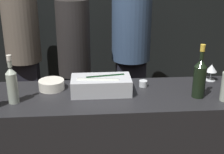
{
  "coord_description": "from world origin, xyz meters",
  "views": [
    {
      "loc": [
        -0.16,
        -1.73,
        1.89
      ],
      "look_at": [
        0.0,
        0.33,
        1.11
      ],
      "focal_mm": 50.0,
      "sensor_mm": 36.0,
      "label": 1
    }
  ],
  "objects_px": {
    "champagne_bottle": "(200,77)",
    "person_in_hoodie": "(131,44)",
    "bowl_white": "(52,84)",
    "wine_glass": "(211,69)",
    "ice_bin_with_bottles": "(101,85)",
    "person_grey_polo": "(23,46)",
    "candle_votive": "(143,84)",
    "person_blond_tee": "(74,56)",
    "white_wine_bottle": "(12,83)"
  },
  "relations": [
    {
      "from": "candle_votive",
      "to": "person_blond_tee",
      "type": "xyz_separation_m",
      "value": [
        -0.55,
        0.82,
        -0.02
      ]
    },
    {
      "from": "person_in_hoodie",
      "to": "white_wine_bottle",
      "type": "bearing_deg",
      "value": -114.0
    },
    {
      "from": "bowl_white",
      "to": "person_blond_tee",
      "type": "relative_size",
      "value": 0.11
    },
    {
      "from": "ice_bin_with_bottles",
      "to": "person_grey_polo",
      "type": "height_order",
      "value": "person_grey_polo"
    },
    {
      "from": "wine_glass",
      "to": "person_in_hoodie",
      "type": "bearing_deg",
      "value": 116.71
    },
    {
      "from": "wine_glass",
      "to": "person_in_hoodie",
      "type": "relative_size",
      "value": 0.07
    },
    {
      "from": "wine_glass",
      "to": "person_blond_tee",
      "type": "distance_m",
      "value": 1.33
    },
    {
      "from": "person_blond_tee",
      "to": "person_grey_polo",
      "type": "xyz_separation_m",
      "value": [
        -0.59,
        0.48,
        -0.02
      ]
    },
    {
      "from": "champagne_bottle",
      "to": "person_grey_polo",
      "type": "distance_m",
      "value": 2.13
    },
    {
      "from": "ice_bin_with_bottles",
      "to": "person_grey_polo",
      "type": "xyz_separation_m",
      "value": [
        -0.82,
        1.39,
        -0.08
      ]
    },
    {
      "from": "candle_votive",
      "to": "person_blond_tee",
      "type": "distance_m",
      "value": 0.98
    },
    {
      "from": "person_in_hoodie",
      "to": "ice_bin_with_bottles",
      "type": "bearing_deg",
      "value": -94.87
    },
    {
      "from": "person_in_hoodie",
      "to": "bowl_white",
      "type": "bearing_deg",
      "value": -111.5
    },
    {
      "from": "bowl_white",
      "to": "white_wine_bottle",
      "type": "height_order",
      "value": "white_wine_bottle"
    },
    {
      "from": "champagne_bottle",
      "to": "person_in_hoodie",
      "type": "distance_m",
      "value": 1.33
    },
    {
      "from": "bowl_white",
      "to": "wine_glass",
      "type": "height_order",
      "value": "wine_glass"
    },
    {
      "from": "person_blond_tee",
      "to": "person_in_hoodie",
      "type": "bearing_deg",
      "value": -120.84
    },
    {
      "from": "person_in_hoodie",
      "to": "person_grey_polo",
      "type": "bearing_deg",
      "value": -177.51
    },
    {
      "from": "white_wine_bottle",
      "to": "person_blond_tee",
      "type": "distance_m",
      "value": 1.1
    },
    {
      "from": "person_blond_tee",
      "to": "white_wine_bottle",
      "type": "bearing_deg",
      "value": 105.89
    },
    {
      "from": "white_wine_bottle",
      "to": "person_grey_polo",
      "type": "distance_m",
      "value": 1.53
    },
    {
      "from": "wine_glass",
      "to": "champagne_bottle",
      "type": "relative_size",
      "value": 0.35
    },
    {
      "from": "bowl_white",
      "to": "person_grey_polo",
      "type": "bearing_deg",
      "value": 109.35
    },
    {
      "from": "champagne_bottle",
      "to": "white_wine_bottle",
      "type": "bearing_deg",
      "value": 179.91
    },
    {
      "from": "ice_bin_with_bottles",
      "to": "person_in_hoodie",
      "type": "distance_m",
      "value": 1.24
    },
    {
      "from": "bowl_white",
      "to": "white_wine_bottle",
      "type": "distance_m",
      "value": 0.33
    },
    {
      "from": "candle_votive",
      "to": "champagne_bottle",
      "type": "relative_size",
      "value": 0.17
    },
    {
      "from": "person_in_hoodie",
      "to": "person_blond_tee",
      "type": "bearing_deg",
      "value": -143.48
    },
    {
      "from": "ice_bin_with_bottles",
      "to": "champagne_bottle",
      "type": "xyz_separation_m",
      "value": [
        0.67,
        -0.12,
        0.08
      ]
    },
    {
      "from": "white_wine_bottle",
      "to": "person_blond_tee",
      "type": "xyz_separation_m",
      "value": [
        0.36,
        1.03,
        -0.14
      ]
    },
    {
      "from": "champagne_bottle",
      "to": "candle_votive",
      "type": "bearing_deg",
      "value": 148.6
    },
    {
      "from": "ice_bin_with_bottles",
      "to": "candle_votive",
      "type": "height_order",
      "value": "ice_bin_with_bottles"
    },
    {
      "from": "bowl_white",
      "to": "candle_votive",
      "type": "bearing_deg",
      "value": 0.06
    },
    {
      "from": "ice_bin_with_bottles",
      "to": "champagne_bottle",
      "type": "distance_m",
      "value": 0.69
    },
    {
      "from": "champagne_bottle",
      "to": "person_in_hoodie",
      "type": "xyz_separation_m",
      "value": [
        -0.3,
        1.3,
        -0.11
      ]
    },
    {
      "from": "ice_bin_with_bottles",
      "to": "person_grey_polo",
      "type": "relative_size",
      "value": 0.24
    },
    {
      "from": "candle_votive",
      "to": "person_in_hoodie",
      "type": "height_order",
      "value": "person_in_hoodie"
    },
    {
      "from": "ice_bin_with_bottles",
      "to": "person_grey_polo",
      "type": "distance_m",
      "value": 1.62
    },
    {
      "from": "bowl_white",
      "to": "wine_glass",
      "type": "bearing_deg",
      "value": 3.92
    },
    {
      "from": "candle_votive",
      "to": "person_in_hoodie",
      "type": "distance_m",
      "value": 1.08
    },
    {
      "from": "white_wine_bottle",
      "to": "person_grey_polo",
      "type": "xyz_separation_m",
      "value": [
        -0.23,
        1.51,
        -0.15
      ]
    },
    {
      "from": "white_wine_bottle",
      "to": "person_in_hoodie",
      "type": "bearing_deg",
      "value": 53.25
    },
    {
      "from": "candle_votive",
      "to": "person_grey_polo",
      "type": "distance_m",
      "value": 1.73
    },
    {
      "from": "candle_votive",
      "to": "person_grey_polo",
      "type": "relative_size",
      "value": 0.04
    },
    {
      "from": "bowl_white",
      "to": "person_in_hoodie",
      "type": "distance_m",
      "value": 1.31
    },
    {
      "from": "person_blond_tee",
      "to": "person_grey_polo",
      "type": "height_order",
      "value": "person_blond_tee"
    },
    {
      "from": "ice_bin_with_bottles",
      "to": "champagne_bottle",
      "type": "bearing_deg",
      "value": -9.86
    },
    {
      "from": "white_wine_bottle",
      "to": "person_blond_tee",
      "type": "height_order",
      "value": "person_blond_tee"
    },
    {
      "from": "bowl_white",
      "to": "person_grey_polo",
      "type": "xyz_separation_m",
      "value": [
        -0.46,
        1.3,
        -0.05
      ]
    },
    {
      "from": "candle_votive",
      "to": "ice_bin_with_bottles",
      "type": "bearing_deg",
      "value": -163.23
    }
  ]
}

